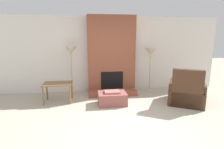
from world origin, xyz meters
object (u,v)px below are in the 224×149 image
(armchair, at_px, (186,93))
(side_table, at_px, (58,85))
(floor_lamp_left, at_px, (71,52))
(ottoman, at_px, (112,98))
(floor_lamp_right, at_px, (151,53))

(armchair, relative_size, side_table, 1.65)
(floor_lamp_left, bearing_deg, armchair, -21.73)
(side_table, bearing_deg, armchair, -9.67)
(armchair, xyz_separation_m, floor_lamp_left, (-3.33, 1.33, 1.13))
(ottoman, relative_size, floor_lamp_left, 0.49)
(armchair, bearing_deg, floor_lamp_left, 7.59)
(armchair, relative_size, floor_lamp_left, 0.84)
(floor_lamp_right, bearing_deg, ottoman, -143.37)
(armchair, distance_m, floor_lamp_right, 1.82)
(ottoman, relative_size, side_table, 0.97)
(ottoman, distance_m, floor_lamp_right, 2.20)
(armchair, distance_m, floor_lamp_left, 3.75)
(ottoman, bearing_deg, side_table, 165.43)
(side_table, height_order, floor_lamp_right, floor_lamp_right)
(side_table, bearing_deg, floor_lamp_left, 63.04)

